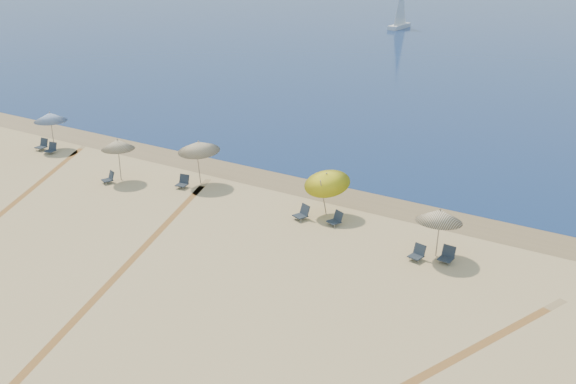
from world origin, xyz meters
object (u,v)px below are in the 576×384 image
at_px(umbrella_2, 199,146).
at_px(chair_7, 447,255).
at_px(umbrella_1, 118,144).
at_px(chair_6, 418,253).
at_px(chair_0, 42,145).
at_px(sailboat_1, 400,12).
at_px(chair_3, 183,182).
at_px(umbrella_0, 50,117).
at_px(chair_1, 51,149).
at_px(chair_4, 302,213).
at_px(umbrella_3, 326,179).
at_px(umbrella_4, 440,216).
at_px(chair_5, 336,219).
at_px(chair_2, 109,178).

height_order(umbrella_2, chair_7, umbrella_2).
bearing_deg(umbrella_1, chair_6, -0.80).
relative_size(chair_0, sailboat_1, 0.09).
bearing_deg(chair_3, chair_6, -14.25).
height_order(umbrella_0, chair_0, umbrella_0).
xyz_separation_m(chair_1, sailboat_1, (-3.33, 64.34, 2.04)).
xyz_separation_m(umbrella_0, chair_1, (0.68, -0.76, -1.81)).
distance_m(chair_4, chair_7, 7.64).
bearing_deg(umbrella_0, chair_6, -4.69).
relative_size(umbrella_1, chair_7, 3.48).
bearing_deg(chair_3, sailboat_1, 93.26).
xyz_separation_m(umbrella_3, chair_6, (5.74, -2.15, -1.60)).
relative_size(umbrella_2, chair_4, 3.00).
height_order(umbrella_3, umbrella_4, umbrella_3).
bearing_deg(chair_3, umbrella_1, -174.91).
bearing_deg(chair_5, umbrella_3, 164.63).
height_order(umbrella_1, sailboat_1, sailboat_1).
xyz_separation_m(umbrella_3, chair_2, (-12.56, -2.59, -1.61)).
bearing_deg(umbrella_2, chair_2, -149.32).
bearing_deg(chair_0, chair_2, -16.30).
bearing_deg(umbrella_4, chair_1, 178.58).
xyz_separation_m(umbrella_4, chair_4, (-7.03, 0.31, -1.63)).
xyz_separation_m(umbrella_4, chair_2, (-18.88, -1.18, -1.65)).
height_order(chair_1, chair_3, chair_3).
height_order(umbrella_4, chair_5, umbrella_4).
bearing_deg(umbrella_0, chair_3, -4.42).
height_order(umbrella_0, sailboat_1, sailboat_1).
height_order(chair_5, chair_6, same).
relative_size(chair_2, chair_6, 1.07).
bearing_deg(umbrella_4, chair_5, 173.70).
bearing_deg(umbrella_2, chair_4, -8.84).
relative_size(umbrella_1, umbrella_4, 1.08).
xyz_separation_m(umbrella_1, sailboat_1, (-10.60, 65.47, 0.21)).
distance_m(chair_2, chair_6, 18.31).
distance_m(chair_3, chair_5, 9.58).
xyz_separation_m(umbrella_3, sailboat_1, (-22.95, 63.57, 0.44)).
height_order(umbrella_1, umbrella_4, umbrella_1).
xyz_separation_m(umbrella_3, chair_7, (6.91, -1.68, -1.59)).
relative_size(umbrella_2, chair_0, 3.53).
bearing_deg(sailboat_1, umbrella_0, -86.46).
xyz_separation_m(umbrella_4, chair_0, (-27.02, 0.81, -1.62)).
distance_m(umbrella_0, umbrella_4, 26.66).
distance_m(umbrella_0, sailboat_1, 63.64).
bearing_deg(chair_5, umbrella_4, 17.23).
xyz_separation_m(chair_4, chair_7, (7.62, -0.58, -0.01)).
bearing_deg(chair_5, chair_1, -156.62).
xyz_separation_m(umbrella_0, chair_3, (11.75, -0.91, -1.80)).
distance_m(chair_1, chair_6, 25.41).
bearing_deg(chair_7, chair_2, -173.64).
distance_m(umbrella_0, chair_2, 8.36).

